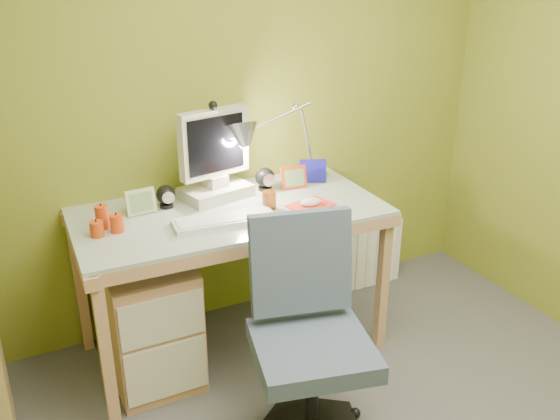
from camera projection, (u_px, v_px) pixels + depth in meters
name	position (u px, v px, depth m)	size (l,w,h in m)	color
wall_back	(230.00, 110.00, 3.15)	(3.20, 0.01, 2.40)	olive
slope_ceiling	(52.00, 6.00, 1.16)	(1.10, 3.20, 1.10)	white
desk	(232.00, 281.00, 3.07)	(1.50, 0.75, 0.81)	tan
monitor	(214.00, 152.00, 2.97)	(0.36, 0.21, 0.49)	beige
speaker_left	(166.00, 197.00, 2.91)	(0.10, 0.10, 0.11)	black
speaker_right	(265.00, 179.00, 3.13)	(0.10, 0.10, 0.13)	black
keyboard	(225.00, 220.00, 2.76)	(0.48, 0.15, 0.02)	silver
mousepad	(311.00, 205.00, 2.95)	(0.22, 0.15, 0.01)	red
mouse	(311.00, 202.00, 2.95)	(0.12, 0.07, 0.04)	silver
amber_tumbler	(269.00, 200.00, 2.91)	(0.07, 0.07, 0.09)	#974A15
candle_cluster	(104.00, 220.00, 2.66)	(0.15, 0.13, 0.11)	#C23D10
photo_frame_red	(294.00, 177.00, 3.16)	(0.14, 0.02, 0.12)	red
photo_frame_blue	(313.00, 171.00, 3.25)	(0.15, 0.02, 0.13)	#191698
photo_frame_green	(141.00, 201.00, 2.84)	(0.14, 0.02, 0.12)	#BFCC8C
desk_lamp	(294.00, 125.00, 3.12)	(0.61, 0.26, 0.65)	#ADADB1
task_chair	(313.00, 346.00, 2.41)	(0.54, 0.54, 0.97)	#3E4D67
radiator	(365.00, 251.00, 3.80)	(0.43, 0.17, 0.43)	white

